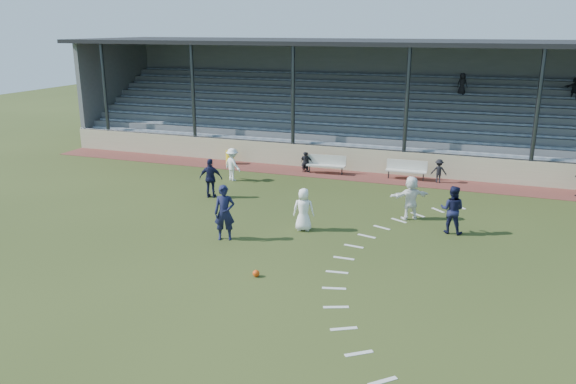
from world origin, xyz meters
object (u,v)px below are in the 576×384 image
object	(u,v)px
player_white_lead	(304,209)
trash_bin	(230,157)
bench_right	(407,168)
player_navy_lead	(224,213)
football	(256,273)
bench_left	(326,163)

from	to	relation	value
player_white_lead	trash_bin	bearing A→B (deg)	-63.78
bench_right	player_navy_lead	world-z (taller)	player_navy_lead
bench_right	trash_bin	xyz separation A→B (m)	(-9.67, 0.00, -0.19)
football	bench_left	bearing A→B (deg)	96.40
trash_bin	player_white_lead	world-z (taller)	player_white_lead
bench_right	player_white_lead	bearing A→B (deg)	-107.79
trash_bin	football	bearing A→B (deg)	-61.57
bench_right	trash_bin	size ratio (longest dim) A/B	2.70
player_navy_lead	football	bearing A→B (deg)	-69.88
trash_bin	player_white_lead	distance (m)	11.20
player_navy_lead	player_white_lead	bearing A→B (deg)	16.54
player_white_lead	bench_left	bearing A→B (deg)	-93.07
bench_left	player_navy_lead	world-z (taller)	player_navy_lead
trash_bin	bench_left	bearing A→B (deg)	-2.58
bench_right	bench_left	bearing A→B (deg)	-177.80
football	player_white_lead	distance (m)	4.43
bench_right	football	size ratio (longest dim) A/B	9.48
player_white_lead	player_navy_lead	xyz separation A→B (m)	(-2.34, -1.85, 0.19)
bench_left	bench_right	bearing A→B (deg)	-1.18
bench_left	football	bearing A→B (deg)	-88.32
football	player_white_lead	size ratio (longest dim) A/B	0.13
bench_right	football	xyz separation A→B (m)	(-2.63, -13.01, -0.48)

